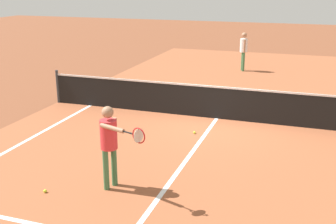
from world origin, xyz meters
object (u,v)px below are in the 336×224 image
object	(u,v)px
net	(217,102)
tennis_ball_near_net	(194,133)
tennis_ball_mid_court	(45,191)
player_near	(110,139)
player_far	(244,47)

from	to	relation	value
net	tennis_ball_near_net	distance (m)	1.53
net	tennis_ball_mid_court	world-z (taller)	net
player_near	player_far	size ratio (longest dim) A/B	0.97
player_far	tennis_ball_mid_court	distance (m)	12.61
net	tennis_ball_near_net	xyz separation A→B (m)	(-0.28, -1.43, -0.46)
net	player_near	bearing A→B (deg)	-101.63
net	tennis_ball_near_net	bearing A→B (deg)	-100.97
player_far	tennis_ball_mid_court	bearing A→B (deg)	-97.71
player_far	tennis_ball_near_net	bearing A→B (deg)	-89.16
player_far	tennis_ball_near_net	xyz separation A→B (m)	(0.12, -8.47, -0.99)
tennis_ball_mid_court	tennis_ball_near_net	xyz separation A→B (m)	(1.81, 3.99, 0.00)
player_near	tennis_ball_mid_court	bearing A→B (deg)	-151.59
player_near	tennis_ball_near_net	distance (m)	3.60
player_far	tennis_ball_mid_court	world-z (taller)	player_far
net	player_far	bearing A→B (deg)	93.27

